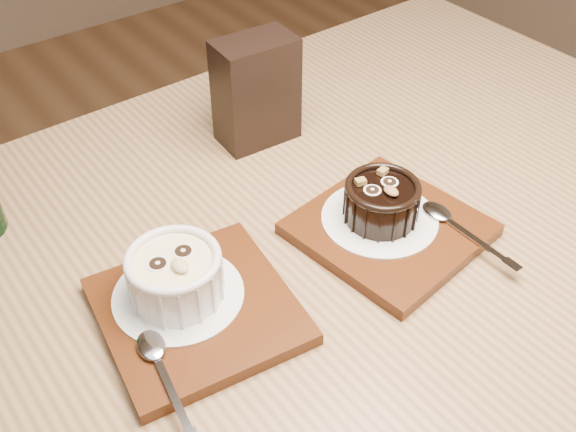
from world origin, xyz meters
The scene contains 10 objects.
table centered at (0.13, 0.29, 0.66)m, with size 1.21×0.82×0.75m.
tray_left centered at (-0.02, 0.28, 0.76)m, with size 0.18×0.18×0.01m, color #51250D.
doily_left centered at (-0.03, 0.31, 0.77)m, with size 0.13×0.13×0.00m, color white.
ramekin_white centered at (-0.03, 0.31, 0.80)m, with size 0.09×0.09×0.06m.
spoon_left centered at (-0.08, 0.23, 0.77)m, with size 0.03×0.13×0.01m, color silver, non-canonical shape.
tray_right centered at (0.21, 0.26, 0.76)m, with size 0.18×0.18×0.01m, color #51250D.
doily_right centered at (0.21, 0.27, 0.77)m, with size 0.13×0.13×0.00m, color white.
ramekin_dark centered at (0.21, 0.27, 0.79)m, with size 0.08×0.08×0.05m.
spoon_right centered at (0.27, 0.21, 0.77)m, with size 0.03×0.13×0.01m, color silver, non-canonical shape.
condiment_stand centered at (0.20, 0.50, 0.82)m, with size 0.10×0.06×0.14m, color black.
Camera 1 is at (-0.20, -0.12, 1.26)m, focal length 42.00 mm.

